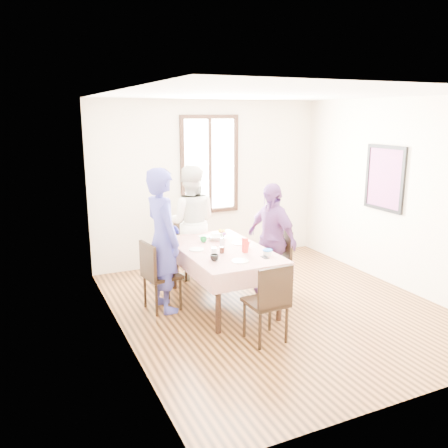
{
  "coord_description": "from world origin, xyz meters",
  "views": [
    {
      "loc": [
        -3.01,
        -4.89,
        2.48
      ],
      "look_at": [
        -0.59,
        0.37,
        1.1
      ],
      "focal_mm": 37.32,
      "sensor_mm": 36.0,
      "label": 1
    }
  ],
  "objects_px": {
    "person_far": "(192,222)",
    "chair_right": "(272,262)",
    "dining_table": "(222,276)",
    "chair_near": "(266,302)",
    "chair_far": "(191,248)",
    "person_right": "(271,239)",
    "chair_left": "(162,275)",
    "person_left": "(163,240)"
  },
  "relations": [
    {
      "from": "person_far",
      "to": "chair_right",
      "type": "bearing_deg",
      "value": 146.6
    },
    {
      "from": "person_far",
      "to": "person_right",
      "type": "xyz_separation_m",
      "value": [
        0.76,
        -1.08,
        -0.08
      ]
    },
    {
      "from": "person_left",
      "to": "person_far",
      "type": "distance_m",
      "value": 1.23
    },
    {
      "from": "dining_table",
      "to": "chair_near",
      "type": "xyz_separation_m",
      "value": [
        0.0,
        -1.15,
        0.08
      ]
    },
    {
      "from": "dining_table",
      "to": "chair_near",
      "type": "relative_size",
      "value": 1.84
    },
    {
      "from": "chair_left",
      "to": "chair_right",
      "type": "bearing_deg",
      "value": 76.97
    },
    {
      "from": "chair_left",
      "to": "chair_near",
      "type": "relative_size",
      "value": 1.0
    },
    {
      "from": "chair_left",
      "to": "person_right",
      "type": "bearing_deg",
      "value": 76.92
    },
    {
      "from": "dining_table",
      "to": "chair_far",
      "type": "distance_m",
      "value": 1.15
    },
    {
      "from": "dining_table",
      "to": "chair_far",
      "type": "xyz_separation_m",
      "value": [
        0.0,
        1.15,
        0.08
      ]
    },
    {
      "from": "person_far",
      "to": "dining_table",
      "type": "bearing_deg",
      "value": 110.65
    },
    {
      "from": "chair_near",
      "to": "person_far",
      "type": "distance_m",
      "value": 2.31
    },
    {
      "from": "person_right",
      "to": "chair_right",
      "type": "bearing_deg",
      "value": 77.98
    },
    {
      "from": "chair_left",
      "to": "chair_right",
      "type": "distance_m",
      "value": 1.56
    },
    {
      "from": "chair_far",
      "to": "person_far",
      "type": "bearing_deg",
      "value": 87.4
    },
    {
      "from": "dining_table",
      "to": "person_right",
      "type": "xyz_separation_m",
      "value": [
        0.76,
        0.05,
        0.41
      ]
    },
    {
      "from": "person_left",
      "to": "chair_left",
      "type": "bearing_deg",
      "value": 83.95
    },
    {
      "from": "person_left",
      "to": "person_far",
      "type": "bearing_deg",
      "value": -44.07
    },
    {
      "from": "chair_far",
      "to": "person_left",
      "type": "bearing_deg",
      "value": 49.97
    },
    {
      "from": "chair_far",
      "to": "person_right",
      "type": "height_order",
      "value": "person_right"
    },
    {
      "from": "chair_near",
      "to": "person_left",
      "type": "bearing_deg",
      "value": 118.07
    },
    {
      "from": "person_right",
      "to": "person_far",
      "type": "bearing_deg",
      "value": -156.8
    },
    {
      "from": "person_far",
      "to": "chair_near",
      "type": "bearing_deg",
      "value": 110.65
    },
    {
      "from": "chair_right",
      "to": "person_left",
      "type": "bearing_deg",
      "value": 88.71
    },
    {
      "from": "dining_table",
      "to": "person_right",
      "type": "bearing_deg",
      "value": 3.93
    },
    {
      "from": "chair_right",
      "to": "chair_far",
      "type": "xyz_separation_m",
      "value": [
        -0.78,
        1.1,
        0.0
      ]
    },
    {
      "from": "chair_far",
      "to": "person_left",
      "type": "relative_size",
      "value": 0.49
    },
    {
      "from": "dining_table",
      "to": "chair_near",
      "type": "distance_m",
      "value": 1.15
    },
    {
      "from": "chair_far",
      "to": "chair_near",
      "type": "xyz_separation_m",
      "value": [
        0.0,
        -2.3,
        0.0
      ]
    },
    {
      "from": "chair_left",
      "to": "chair_near",
      "type": "height_order",
      "value": "same"
    },
    {
      "from": "person_left",
      "to": "chair_near",
      "type": "bearing_deg",
      "value": -155.87
    },
    {
      "from": "dining_table",
      "to": "chair_near",
      "type": "bearing_deg",
      "value": -90.0
    },
    {
      "from": "person_right",
      "to": "chair_far",
      "type": "bearing_deg",
      "value": -157.32
    },
    {
      "from": "chair_far",
      "to": "chair_near",
      "type": "distance_m",
      "value": 2.3
    },
    {
      "from": "dining_table",
      "to": "person_left",
      "type": "relative_size",
      "value": 0.91
    },
    {
      "from": "dining_table",
      "to": "person_left",
      "type": "distance_m",
      "value": 0.95
    },
    {
      "from": "chair_right",
      "to": "chair_near",
      "type": "relative_size",
      "value": 1.0
    },
    {
      "from": "chair_far",
      "to": "dining_table",
      "type": "bearing_deg",
      "value": 87.4
    },
    {
      "from": "person_left",
      "to": "person_far",
      "type": "xyz_separation_m",
      "value": [
        0.76,
        0.97,
        -0.05
      ]
    },
    {
      "from": "chair_far",
      "to": "chair_left",
      "type": "bearing_deg",
      "value": 49.22
    },
    {
      "from": "person_far",
      "to": "person_right",
      "type": "height_order",
      "value": "person_far"
    },
    {
      "from": "chair_left",
      "to": "person_far",
      "type": "xyz_separation_m",
      "value": [
        0.78,
        0.97,
        0.41
      ]
    }
  ]
}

